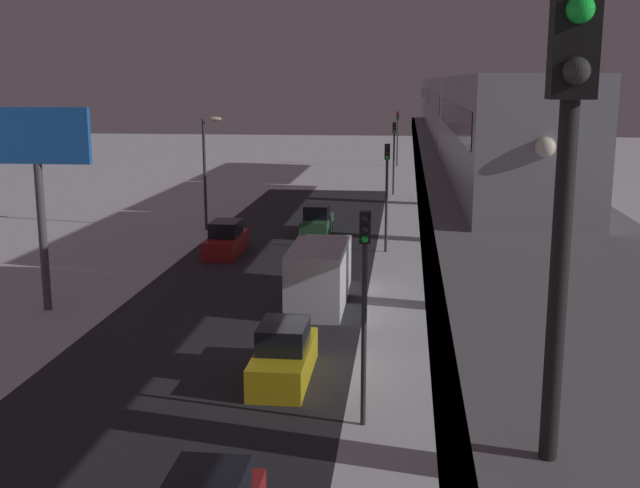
# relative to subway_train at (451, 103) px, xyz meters

# --- Properties ---
(ground_plane) EXTENTS (240.00, 240.00, 0.00)m
(ground_plane) POSITION_rel_subway_train_xyz_m (5.99, 27.35, -8.53)
(ground_plane) COLOR white
(avenue_asphalt) EXTENTS (11.00, 91.02, 0.01)m
(avenue_asphalt) POSITION_rel_subway_train_xyz_m (10.11, 27.35, -8.52)
(avenue_asphalt) COLOR #28282D
(avenue_asphalt) RESTS_ON ground_plane
(elevated_railway) EXTENTS (5.00, 91.02, 6.75)m
(elevated_railway) POSITION_rel_subway_train_xyz_m (0.09, 27.35, -2.70)
(elevated_railway) COLOR slate
(elevated_railway) RESTS_ON ground_plane
(subway_train) EXTENTS (2.94, 74.07, 3.40)m
(subway_train) POSITION_rel_subway_train_xyz_m (0.00, 0.00, 0.00)
(subway_train) COLOR #999EA8
(subway_train) RESTS_ON elevated_railway
(rail_signal) EXTENTS (0.36, 0.41, 4.00)m
(rail_signal) POSITION_rel_subway_train_xyz_m (1.61, 47.44, 0.95)
(rail_signal) COLOR black
(rail_signal) RESTS_ON elevated_railway
(sedan_green) EXTENTS (1.91, 4.59, 1.97)m
(sedan_green) POSITION_rel_subway_train_xyz_m (8.71, 3.09, -7.74)
(sedan_green) COLOR #2D6038
(sedan_green) RESTS_ON ground_plane
(sedan_yellow) EXTENTS (1.80, 4.72, 1.97)m
(sedan_yellow) POSITION_rel_subway_train_xyz_m (6.91, 28.86, -7.73)
(sedan_yellow) COLOR gold
(sedan_yellow) RESTS_ON ground_plane
(sedan_red_2) EXTENTS (1.80, 4.72, 1.97)m
(sedan_red_2) POSITION_rel_subway_train_xyz_m (13.31, 9.80, -7.73)
(sedan_red_2) COLOR #A51E1E
(sedan_red_2) RESTS_ON ground_plane
(box_truck) EXTENTS (2.40, 7.40, 2.80)m
(box_truck) POSITION_rel_subway_train_xyz_m (6.71, 19.28, -7.18)
(box_truck) COLOR silver
(box_truck) RESTS_ON ground_plane
(traffic_light_near) EXTENTS (0.32, 0.44, 6.40)m
(traffic_light_near) POSITION_rel_subway_train_xyz_m (4.01, 32.28, -4.33)
(traffic_light_near) COLOR #2D2D2D
(traffic_light_near) RESTS_ON ground_plane
(traffic_light_mid) EXTENTS (0.32, 0.44, 6.40)m
(traffic_light_mid) POSITION_rel_subway_train_xyz_m (4.01, 8.15, -4.33)
(traffic_light_mid) COLOR #2D2D2D
(traffic_light_mid) RESTS_ON ground_plane
(traffic_light_far) EXTENTS (0.32, 0.44, 6.40)m
(traffic_light_far) POSITION_rel_subway_train_xyz_m (4.01, -15.98, -4.33)
(traffic_light_far) COLOR #2D2D2D
(traffic_light_far) RESTS_ON ground_plane
(traffic_light_distant) EXTENTS (0.32, 0.44, 6.40)m
(traffic_light_distant) POSITION_rel_subway_train_xyz_m (4.01, -40.12, -4.33)
(traffic_light_distant) COLOR #2D2D2D
(traffic_light_distant) RESTS_ON ground_plane
(commercial_billboard) EXTENTS (4.80, 0.36, 8.90)m
(commercial_billboard) POSITION_rel_subway_train_xyz_m (18.64, 21.84, -1.70)
(commercial_billboard) COLOR #4C4C51
(commercial_billboard) RESTS_ON ground_plane
(street_lamp_far) EXTENTS (1.35, 0.44, 7.65)m
(street_lamp_far) POSITION_rel_subway_train_xyz_m (16.18, 2.35, -3.71)
(street_lamp_far) COLOR #38383D
(street_lamp_far) RESTS_ON ground_plane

